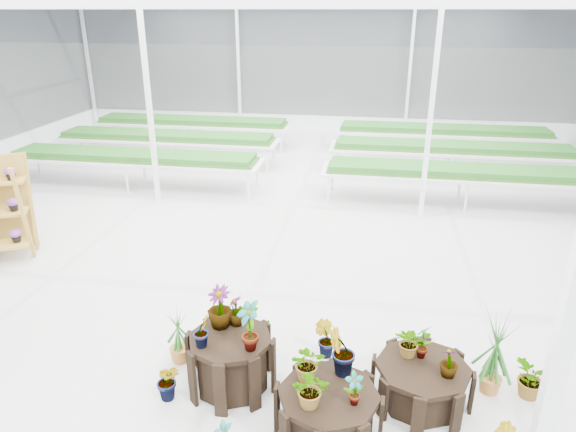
# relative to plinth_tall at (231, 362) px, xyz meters

# --- Properties ---
(ground_plane) EXTENTS (24.00, 24.00, 0.00)m
(ground_plane) POSITION_rel_plinth_tall_xyz_m (-0.38, 1.88, -0.35)
(ground_plane) COLOR gray
(ground_plane) RESTS_ON ground
(greenhouse_shell) EXTENTS (18.00, 24.00, 4.50)m
(greenhouse_shell) POSITION_rel_plinth_tall_xyz_m (-0.38, 1.88, 1.90)
(greenhouse_shell) COLOR white
(greenhouse_shell) RESTS_ON ground
(steel_frame) EXTENTS (18.00, 24.00, 4.50)m
(steel_frame) POSITION_rel_plinth_tall_xyz_m (-0.38, 1.88, 1.90)
(steel_frame) COLOR silver
(steel_frame) RESTS_ON ground
(nursery_benches) EXTENTS (16.00, 7.00, 0.84)m
(nursery_benches) POSITION_rel_plinth_tall_xyz_m (-0.38, 9.08, 0.07)
(nursery_benches) COLOR silver
(nursery_benches) RESTS_ON ground
(plinth_tall) EXTENTS (1.04, 1.04, 0.69)m
(plinth_tall) POSITION_rel_plinth_tall_xyz_m (0.00, 0.00, 0.00)
(plinth_tall) COLOR black
(plinth_tall) RESTS_ON ground
(plinth_mid) EXTENTS (1.13, 1.13, 0.57)m
(plinth_mid) POSITION_rel_plinth_tall_xyz_m (1.20, -0.60, -0.06)
(plinth_mid) COLOR black
(plinth_mid) RESTS_ON ground
(plinth_low) EXTENTS (1.22, 1.22, 0.49)m
(plinth_low) POSITION_rel_plinth_tall_xyz_m (2.20, 0.10, -0.10)
(plinth_low) COLOR black
(plinth_low) RESTS_ON ground
(nursery_plants) EXTENTS (4.67, 2.68, 1.30)m
(nursery_plants) POSITION_rel_plinth_tall_xyz_m (1.22, 0.13, 0.14)
(nursery_plants) COLOR #1F551B
(nursery_plants) RESTS_ON ground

